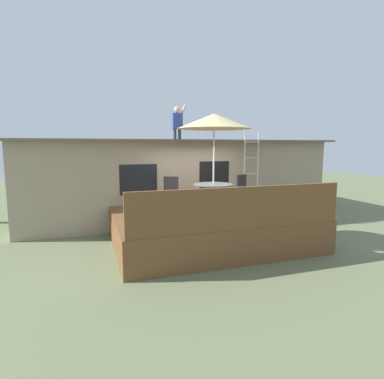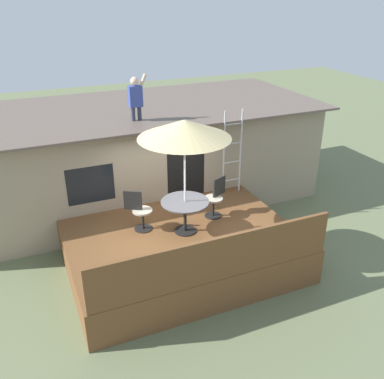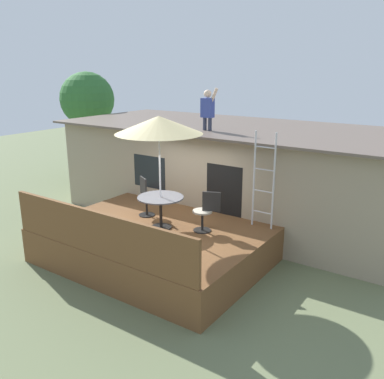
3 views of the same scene
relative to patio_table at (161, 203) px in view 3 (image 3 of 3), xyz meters
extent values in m
plane|color=#66704C|center=(-0.12, 0.02, -1.39)|extent=(40.00, 40.00, 0.00)
cube|color=gray|center=(-0.12, 3.62, -0.05)|extent=(10.00, 4.00, 2.66)
cube|color=#66564C|center=(-0.12, 3.62, 1.31)|extent=(10.50, 4.50, 0.06)
cube|color=black|center=(-1.69, 1.63, 0.16)|extent=(1.10, 0.03, 0.90)
cube|color=black|center=(0.70, 1.63, -0.34)|extent=(1.00, 0.03, 2.00)
cube|color=brown|center=(-0.12, 0.02, -0.99)|extent=(4.89, 3.78, 0.80)
cube|color=brown|center=(-0.12, -1.82, -0.14)|extent=(4.79, 0.08, 0.90)
cylinder|color=black|center=(0.00, 0.00, -0.57)|extent=(0.48, 0.48, 0.03)
cylinder|color=black|center=(0.00, 0.00, -0.22)|extent=(0.07, 0.07, 0.71)
cylinder|color=#4C4C51|center=(0.00, 0.00, 0.14)|extent=(1.04, 1.04, 0.03)
cylinder|color=silver|center=(0.00, 0.00, 0.61)|extent=(0.04, 0.04, 2.40)
cone|color=beige|center=(0.00, 0.00, 1.76)|extent=(1.90, 1.90, 0.38)
cylinder|color=silver|center=(1.62, 1.37, 0.51)|extent=(0.04, 0.04, 2.20)
cylinder|color=silver|center=(2.10, 1.37, 0.51)|extent=(0.04, 0.04, 2.20)
cylinder|color=silver|center=(1.86, 1.37, -0.24)|extent=(0.48, 0.03, 0.03)
cylinder|color=silver|center=(1.86, 1.37, 0.26)|extent=(0.48, 0.03, 0.03)
cylinder|color=silver|center=(1.86, 1.37, 0.76)|extent=(0.48, 0.03, 0.03)
cylinder|color=silver|center=(1.86, 1.37, 1.26)|extent=(0.48, 0.03, 0.03)
cylinder|color=#33384C|center=(-0.37, 2.38, 1.51)|extent=(0.10, 0.10, 0.34)
cylinder|color=#33384C|center=(-0.21, 2.38, 1.51)|extent=(0.10, 0.10, 0.34)
cube|color=#384799|center=(-0.29, 2.38, 1.93)|extent=(0.32, 0.20, 0.50)
sphere|color=beige|center=(-0.29, 2.38, 2.29)|extent=(0.20, 0.20, 0.20)
cylinder|color=beige|center=(-0.11, 2.38, 2.23)|extent=(0.26, 0.08, 0.44)
cylinder|color=black|center=(-0.82, 0.46, -0.58)|extent=(0.40, 0.40, 0.02)
cylinder|color=black|center=(-0.82, 0.46, -0.36)|extent=(0.06, 0.06, 0.44)
cylinder|color=#A59E8C|center=(-0.82, 0.46, -0.13)|extent=(0.44, 0.44, 0.04)
cube|color=black|center=(-0.99, 0.56, 0.11)|extent=(0.37, 0.23, 0.44)
cylinder|color=black|center=(0.87, 0.39, -0.58)|extent=(0.40, 0.40, 0.02)
cylinder|color=black|center=(0.87, 0.39, -0.36)|extent=(0.06, 0.06, 0.44)
cylinder|color=#A59E8C|center=(0.87, 0.39, -0.13)|extent=(0.44, 0.44, 0.04)
cube|color=black|center=(1.05, 0.47, 0.11)|extent=(0.38, 0.20, 0.44)
cylinder|color=brown|center=(-7.33, 4.57, -0.04)|extent=(0.27, 0.27, 2.69)
sphere|color=#2D662D|center=(-7.33, 4.57, 1.73)|extent=(2.13, 2.13, 2.13)
camera|label=1|loc=(-3.13, -7.56, 1.15)|focal=29.56mm
camera|label=2|loc=(-3.07, -7.53, 4.31)|focal=40.00mm
camera|label=3|loc=(5.65, -6.95, 2.95)|focal=39.12mm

